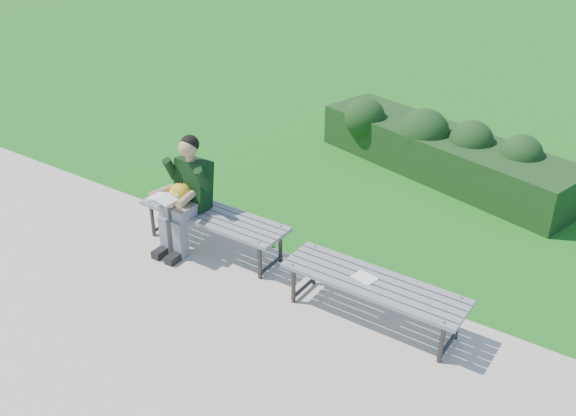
# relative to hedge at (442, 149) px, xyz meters

# --- Properties ---
(ground) EXTENTS (80.00, 80.00, 0.00)m
(ground) POSITION_rel_hedge_xyz_m (-0.39, -2.98, -0.38)
(ground) COLOR #276B19
(ground) RESTS_ON ground
(walkway) EXTENTS (30.00, 3.50, 0.02)m
(walkway) POSITION_rel_hedge_xyz_m (-0.39, -4.73, -0.37)
(walkway) COLOR beige
(walkway) RESTS_ON ground
(hedge) EXTENTS (3.97, 1.96, 0.92)m
(hedge) POSITION_rel_hedge_xyz_m (0.00, 0.00, 0.00)
(hedge) COLOR #124212
(hedge) RESTS_ON ground
(bench_left) EXTENTS (1.80, 0.50, 0.46)m
(bench_left) POSITION_rel_hedge_xyz_m (-1.34, -3.35, 0.03)
(bench_left) COLOR gray
(bench_left) RESTS_ON walkway
(bench_right) EXTENTS (1.80, 0.50, 0.46)m
(bench_right) POSITION_rel_hedge_xyz_m (0.75, -3.50, 0.03)
(bench_right) COLOR gray
(bench_right) RESTS_ON walkway
(seated_boy) EXTENTS (0.56, 0.76, 1.31)m
(seated_boy) POSITION_rel_hedge_xyz_m (-1.64, -3.45, 0.33)
(seated_boy) COLOR slate
(seated_boy) RESTS_ON walkway
(paper_sheet) EXTENTS (0.24, 0.20, 0.01)m
(paper_sheet) POSITION_rel_hedge_xyz_m (0.65, -3.50, 0.09)
(paper_sheet) COLOR white
(paper_sheet) RESTS_ON bench_right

